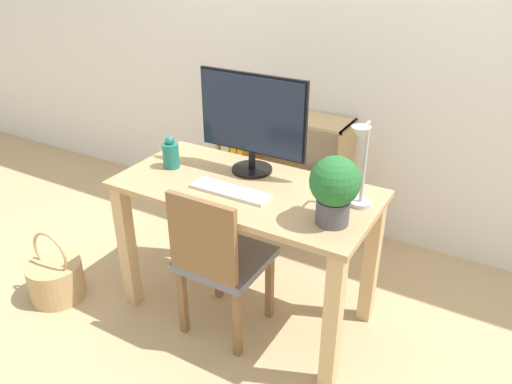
# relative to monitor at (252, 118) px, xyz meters

# --- Properties ---
(ground_plane) EXTENTS (10.00, 10.00, 0.00)m
(ground_plane) POSITION_rel_monitor_xyz_m (0.06, -0.17, -1.04)
(ground_plane) COLOR tan
(wall_back) EXTENTS (8.00, 0.05, 2.60)m
(wall_back) POSITION_rel_monitor_xyz_m (0.06, 0.95, 0.26)
(wall_back) COLOR silver
(wall_back) RESTS_ON ground_plane
(desk) EXTENTS (1.28, 0.63, 0.76)m
(desk) POSITION_rel_monitor_xyz_m (0.06, -0.17, -0.44)
(desk) COLOR tan
(desk) RESTS_ON ground_plane
(monitor) EXTENTS (0.59, 0.21, 0.51)m
(monitor) POSITION_rel_monitor_xyz_m (0.00, 0.00, 0.00)
(monitor) COLOR black
(monitor) RESTS_ON desk
(keyboard) EXTENTS (0.40, 0.11, 0.02)m
(keyboard) POSITION_rel_monitor_xyz_m (0.03, -0.26, -0.28)
(keyboard) COLOR silver
(keyboard) RESTS_ON desk
(vase) EXTENTS (0.09, 0.09, 0.17)m
(vase) POSITION_rel_monitor_xyz_m (-0.39, -0.17, -0.21)
(vase) COLOR #1E7266
(vase) RESTS_ON desk
(desk_lamp) EXTENTS (0.10, 0.19, 0.40)m
(desk_lamp) POSITION_rel_monitor_xyz_m (0.61, -0.13, -0.04)
(desk_lamp) COLOR #B7B7BC
(desk_lamp) RESTS_ON desk
(potted_plant) EXTENTS (0.21, 0.21, 0.30)m
(potted_plant) POSITION_rel_monitor_xyz_m (0.55, -0.28, -0.11)
(potted_plant) COLOR #4C4C51
(potted_plant) RESTS_ON desk
(chair) EXTENTS (0.40, 0.40, 0.83)m
(chair) POSITION_rel_monitor_xyz_m (0.03, -0.38, -0.59)
(chair) COLOR slate
(chair) RESTS_ON ground_plane
(bookshelf) EXTENTS (0.91, 0.28, 0.81)m
(bookshelf) POSITION_rel_monitor_xyz_m (-0.38, 0.77, -0.70)
(bookshelf) COLOR tan
(bookshelf) RESTS_ON ground_plane
(basket) EXTENTS (0.30, 0.30, 0.42)m
(basket) POSITION_rel_monitor_xyz_m (-0.93, -0.61, -0.93)
(basket) COLOR tan
(basket) RESTS_ON ground_plane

